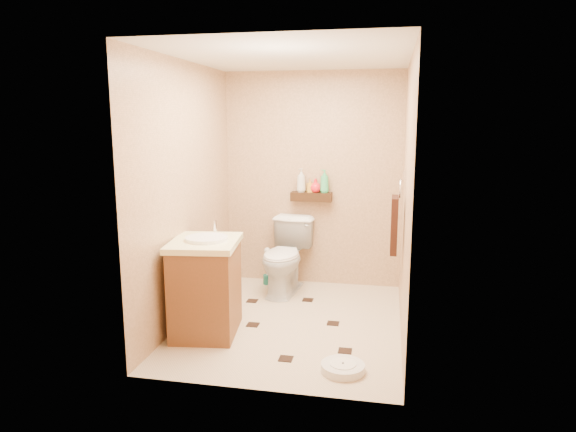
# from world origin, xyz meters

# --- Properties ---
(ground) EXTENTS (2.50, 2.50, 0.00)m
(ground) POSITION_xyz_m (0.00, 0.00, 0.00)
(ground) COLOR beige
(ground) RESTS_ON ground
(wall_back) EXTENTS (2.00, 0.04, 2.40)m
(wall_back) POSITION_xyz_m (0.00, 1.25, 1.20)
(wall_back) COLOR tan
(wall_back) RESTS_ON ground
(wall_front) EXTENTS (2.00, 0.04, 2.40)m
(wall_front) POSITION_xyz_m (0.00, -1.25, 1.20)
(wall_front) COLOR tan
(wall_front) RESTS_ON ground
(wall_left) EXTENTS (0.04, 2.50, 2.40)m
(wall_left) POSITION_xyz_m (-1.00, 0.00, 1.20)
(wall_left) COLOR tan
(wall_left) RESTS_ON ground
(wall_right) EXTENTS (0.04, 2.50, 2.40)m
(wall_right) POSITION_xyz_m (1.00, 0.00, 1.20)
(wall_right) COLOR tan
(wall_right) RESTS_ON ground
(ceiling) EXTENTS (2.00, 2.50, 0.02)m
(ceiling) POSITION_xyz_m (0.00, 0.00, 2.40)
(ceiling) COLOR silver
(ceiling) RESTS_ON wall_back
(wall_shelf) EXTENTS (0.46, 0.14, 0.10)m
(wall_shelf) POSITION_xyz_m (0.00, 1.17, 1.02)
(wall_shelf) COLOR #351C0E
(wall_shelf) RESTS_ON wall_back
(floor_accents) EXTENTS (1.17, 1.48, 0.01)m
(floor_accents) POSITION_xyz_m (0.04, -0.04, 0.00)
(floor_accents) COLOR black
(floor_accents) RESTS_ON ground
(toilet) EXTENTS (0.53, 0.84, 0.81)m
(toilet) POSITION_xyz_m (-0.23, 0.83, 0.40)
(toilet) COLOR white
(toilet) RESTS_ON ground
(vanity) EXTENTS (0.65, 0.76, 0.98)m
(vanity) POSITION_xyz_m (-0.70, -0.36, 0.44)
(vanity) COLOR brown
(vanity) RESTS_ON ground
(bathroom_scale) EXTENTS (0.42, 0.42, 0.07)m
(bathroom_scale) POSITION_xyz_m (0.56, -0.86, 0.03)
(bathroom_scale) COLOR silver
(bathroom_scale) RESTS_ON ground
(toilet_brush) EXTENTS (0.10, 0.10, 0.43)m
(toilet_brush) POSITION_xyz_m (-0.49, 1.07, 0.15)
(toilet_brush) COLOR #186357
(toilet_brush) RESTS_ON ground
(towel_ring) EXTENTS (0.12, 0.30, 0.76)m
(towel_ring) POSITION_xyz_m (0.91, 0.25, 0.95)
(towel_ring) COLOR silver
(towel_ring) RESTS_ON wall_right
(toilet_paper) EXTENTS (0.12, 0.11, 0.12)m
(toilet_paper) POSITION_xyz_m (-0.94, 0.65, 0.60)
(toilet_paper) COLOR silver
(toilet_paper) RESTS_ON wall_left
(bottle_a) EXTENTS (0.14, 0.14, 0.26)m
(bottle_a) POSITION_xyz_m (-0.12, 1.17, 1.20)
(bottle_a) COLOR beige
(bottle_a) RESTS_ON wall_shelf
(bottle_b) EXTENTS (0.09, 0.09, 0.15)m
(bottle_b) POSITION_xyz_m (-0.02, 1.17, 1.14)
(bottle_b) COLOR gold
(bottle_b) RESTS_ON wall_shelf
(bottle_c) EXTENTS (0.17, 0.17, 0.16)m
(bottle_c) POSITION_xyz_m (0.05, 1.17, 1.15)
(bottle_c) COLOR red
(bottle_c) RESTS_ON wall_shelf
(bottle_d) EXTENTS (0.13, 0.13, 0.26)m
(bottle_d) POSITION_xyz_m (0.15, 1.17, 1.20)
(bottle_d) COLOR #3AAF67
(bottle_d) RESTS_ON wall_shelf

